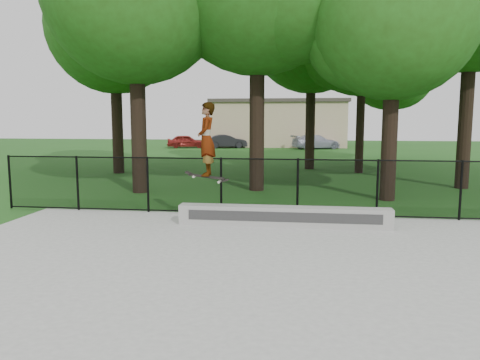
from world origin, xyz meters
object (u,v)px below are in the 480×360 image
Objects in this scene: grind_ledge at (284,216)px; car_c at (316,142)px; car_a at (186,141)px; car_b at (226,141)px; skater_airborne at (207,141)px.

car_c is (1.62, 29.31, 0.31)m from grind_ledge.
car_c reaches higher than car_a.
car_b is 29.92m from skater_airborne.
grind_ledge is at bearing -175.73° from car_a.
car_a is at bearing 108.19° from grind_ledge.
grind_ledge is 1.55× the size of car_b.
skater_airborne reaches higher than car_b.
skater_airborne is (-1.82, -0.04, 1.77)m from grind_ledge.
car_a is at bearing 66.01° from car_c.
car_a is 30.50m from skater_airborne.
grind_ledge is 1.30× the size of car_c.
grind_ledge is 2.53m from skater_airborne.
grind_ledge is 30.16m from car_b.
car_b reaches higher than grind_ledge.
car_c reaches higher than grind_ledge.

